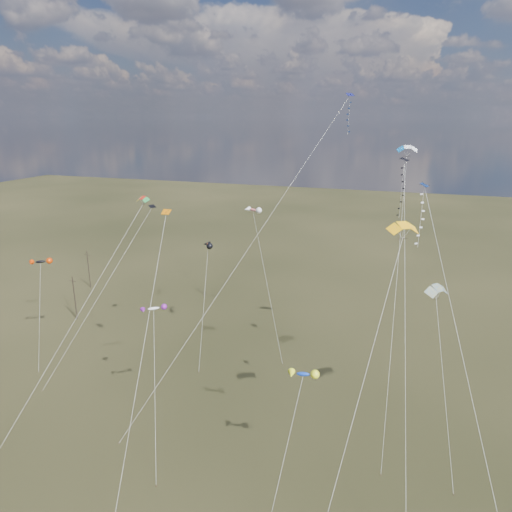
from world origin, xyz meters
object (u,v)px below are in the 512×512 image
(diamond_black_high, at_px, (402,204))
(utility_pole_near, at_px, (75,298))
(novelty_black_orange, at_px, (40,262))
(utility_pole_far, at_px, (89,269))
(parafoil_yellow, at_px, (403,227))

(diamond_black_high, bearing_deg, utility_pole_near, 170.39)
(diamond_black_high, bearing_deg, novelty_black_orange, -179.98)
(utility_pole_near, distance_m, utility_pole_far, 16.12)
(utility_pole_near, distance_m, diamond_black_high, 58.69)
(utility_pole_far, xyz_separation_m, diamond_black_high, (61.81, -23.11, 21.57))
(utility_pole_near, relative_size, parafoil_yellow, 0.30)
(utility_pole_far, distance_m, parafoil_yellow, 74.75)
(utility_pole_far, relative_size, novelty_black_orange, 0.56)
(utility_pole_far, xyz_separation_m, parafoil_yellow, (62.27, -35.17, 21.76))
(utility_pole_far, bearing_deg, parafoil_yellow, -29.46)
(utility_pole_near, height_order, parafoil_yellow, parafoil_yellow)
(diamond_black_high, xyz_separation_m, novelty_black_orange, (-51.19, -0.02, -11.91))
(parafoil_yellow, bearing_deg, utility_pole_near, 158.69)
(utility_pole_near, bearing_deg, novelty_black_orange, -73.99)
(diamond_black_high, bearing_deg, parafoil_yellow, -87.84)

